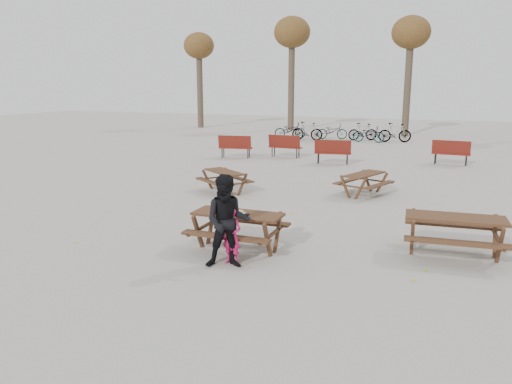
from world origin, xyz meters
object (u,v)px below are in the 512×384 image
at_px(soda_bottle, 227,210).
at_px(adult, 228,222).
at_px(food_tray, 241,213).
at_px(main_picnic_table, 238,222).
at_px(child, 232,236).
at_px(picnic_table_far, 364,184).
at_px(picnic_table_north, 224,182).
at_px(picnic_table_east, 454,236).

relative_size(soda_bottle, adult, 0.10).
bearing_deg(food_tray, main_picnic_table, 148.28).
relative_size(food_tray, child, 0.17).
distance_m(adult, picnic_table_far, 7.13).
height_order(main_picnic_table, child, child).
xyz_separation_m(main_picnic_table, picnic_table_far, (1.52, 6.03, -0.25)).
relative_size(main_picnic_table, soda_bottle, 10.59).
xyz_separation_m(adult, picnic_table_north, (-2.80, 5.82, -0.54)).
distance_m(main_picnic_table, picnic_table_north, 5.52).
height_order(child, picnic_table_north, child).
height_order(soda_bottle, child, child).
xyz_separation_m(child, picnic_table_far, (1.30, 6.81, -0.21)).
xyz_separation_m(main_picnic_table, picnic_table_east, (4.08, 1.20, -0.19)).
height_order(soda_bottle, picnic_table_far, soda_bottle).
xyz_separation_m(food_tray, adult, (0.12, -0.90, 0.07)).
xyz_separation_m(picnic_table_east, picnic_table_north, (-6.66, 3.67, -0.07)).
relative_size(food_tray, picnic_table_east, 0.10).
bearing_deg(child, food_tray, 109.16).
height_order(child, picnic_table_east, child).
height_order(child, adult, adult).
distance_m(food_tray, picnic_table_east, 4.20).
bearing_deg(child, main_picnic_table, 114.93).
bearing_deg(adult, picnic_table_north, 93.87).
bearing_deg(adult, picnic_table_east, 7.40).
bearing_deg(picnic_table_east, food_tray, -166.65).
distance_m(main_picnic_table, child, 0.81).
distance_m(soda_bottle, picnic_table_north, 5.55).
bearing_deg(soda_bottle, picnic_table_far, 74.53).
xyz_separation_m(soda_bottle, picnic_table_far, (1.70, 6.15, -0.51)).
relative_size(main_picnic_table, food_tray, 10.00).
height_order(food_tray, picnic_table_far, food_tray).
xyz_separation_m(food_tray, child, (0.13, -0.72, -0.25)).
xyz_separation_m(main_picnic_table, food_tray, (0.09, -0.06, 0.21)).
distance_m(adult, picnic_table_east, 4.45).
bearing_deg(picnic_table_far, child, -170.41).
distance_m(soda_bottle, adult, 0.94).
bearing_deg(picnic_table_north, picnic_table_far, 51.38).
relative_size(picnic_table_east, picnic_table_north, 1.21).
height_order(soda_bottle, picnic_table_north, soda_bottle).
bearing_deg(picnic_table_east, soda_bottle, -167.06).
relative_size(food_tray, picnic_table_far, 0.12).
distance_m(food_tray, soda_bottle, 0.29).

